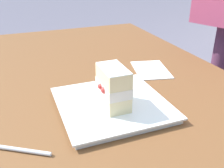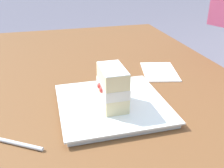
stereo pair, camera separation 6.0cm
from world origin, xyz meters
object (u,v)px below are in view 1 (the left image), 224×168
at_px(patio_table, 101,107).
at_px(paper_napkin, 151,70).
at_px(dessert_plate, 112,105).
at_px(cake_slice, 113,87).
at_px(dessert_fork, 2,147).

height_order(patio_table, paper_napkin, paper_napkin).
xyz_separation_m(dessert_plate, paper_napkin, (0.17, -0.20, -0.01)).
relative_size(patio_table, dessert_plate, 5.01).
xyz_separation_m(dessert_plate, cake_slice, (-0.02, 0.00, 0.05)).
distance_m(cake_slice, paper_napkin, 0.28).
xyz_separation_m(cake_slice, dessert_fork, (-0.05, 0.24, -0.06)).
xyz_separation_m(dessert_fork, paper_napkin, (0.24, -0.45, -0.00)).
height_order(patio_table, cake_slice, cake_slice).
height_order(dessert_fork, paper_napkin, dessert_fork).
xyz_separation_m(dessert_plate, dessert_fork, (-0.07, 0.25, -0.00)).
relative_size(dessert_fork, paper_napkin, 0.89).
bearing_deg(dessert_fork, paper_napkin, -61.95).
bearing_deg(dessert_fork, dessert_plate, -74.95).
height_order(patio_table, dessert_plate, dessert_plate).
xyz_separation_m(cake_slice, paper_napkin, (0.19, -0.20, -0.06)).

